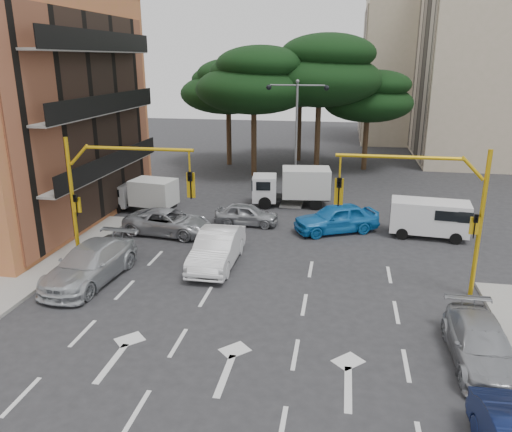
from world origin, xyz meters
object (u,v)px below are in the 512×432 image
at_px(car_white_hatch, 217,248).
at_px(box_truck_b, 292,187).
at_px(car_silver_cross_a, 168,222).
at_px(van_white, 429,219).
at_px(car_blue_compact, 336,218).
at_px(signal_mast_right, 434,202).
at_px(car_silver_wagon, 90,264).
at_px(car_silver_parked, 481,344).
at_px(car_silver_cross_b, 247,214).
at_px(street_lamp_center, 297,118).
at_px(box_truck_a, 143,195).
at_px(signal_mast_left, 109,187).

distance_m(car_white_hatch, box_truck_b, 10.74).
bearing_deg(car_silver_cross_a, van_white, -74.73).
distance_m(car_blue_compact, van_white, 4.93).
distance_m(signal_mast_right, car_silver_wagon, 14.50).
bearing_deg(car_silver_parked, car_silver_cross_b, 128.67).
height_order(street_lamp_center, car_blue_compact, street_lamp_center).
xyz_separation_m(car_silver_wagon, box_truck_a, (-1.70, 10.08, 0.27)).
relative_size(signal_mast_right, box_truck_a, 1.39).
bearing_deg(car_white_hatch, box_truck_b, 77.32).
height_order(car_blue_compact, box_truck_a, box_truck_a).
bearing_deg(car_blue_compact, car_silver_parked, -3.69).
distance_m(car_silver_wagon, car_silver_parked, 15.49).
distance_m(car_blue_compact, car_silver_cross_b, 5.14).
bearing_deg(car_silver_cross_b, signal_mast_left, 148.98).
xyz_separation_m(car_silver_cross_b, box_truck_a, (-6.87, 1.37, 0.44)).
height_order(car_silver_wagon, car_silver_cross_b, car_silver_wagon).
xyz_separation_m(car_white_hatch, car_silver_cross_a, (-3.70, 3.75, -0.15)).
xyz_separation_m(car_blue_compact, van_white, (4.93, 0.09, 0.21)).
bearing_deg(van_white, street_lamp_center, -125.48).
distance_m(street_lamp_center, box_truck_b, 4.76).
distance_m(car_silver_parked, box_truck_b, 18.41).
height_order(street_lamp_center, van_white, street_lamp_center).
distance_m(car_white_hatch, van_white, 11.79).
height_order(car_silver_cross_a, car_silver_cross_b, car_silver_cross_a).
xyz_separation_m(car_silver_wagon, box_truck_b, (7.30, 13.10, 0.45)).
bearing_deg(car_blue_compact, car_silver_cross_a, -103.36).
height_order(car_blue_compact, van_white, van_white).
bearing_deg(street_lamp_center, car_silver_parked, -67.69).
bearing_deg(signal_mast_right, van_white, 80.99).
bearing_deg(car_silver_parked, signal_mast_left, 161.09).
height_order(car_silver_wagon, box_truck_a, box_truck_a).
bearing_deg(car_silver_parked, car_white_hatch, 148.30).
bearing_deg(car_silver_cross_b, car_silver_cross_a, 122.36).
relative_size(street_lamp_center, car_silver_wagon, 1.43).
xyz_separation_m(street_lamp_center, box_truck_a, (-9.00, -5.29, -4.36)).
height_order(signal_mast_left, car_silver_cross_b, signal_mast_left).
distance_m(signal_mast_right, car_silver_cross_b, 12.02).
bearing_deg(box_truck_b, street_lamp_center, -7.20).
xyz_separation_m(signal_mast_right, car_silver_cross_a, (-12.84, 5.01, -3.21)).
xyz_separation_m(street_lamp_center, box_truck_b, (0.00, -2.27, -4.18)).
bearing_deg(car_silver_parked, car_silver_cross_a, 144.05).
bearing_deg(car_silver_cross_a, car_silver_cross_b, -52.17).
bearing_deg(car_silver_parked, signal_mast_right, 100.94).
bearing_deg(signal_mast_right, street_lamp_center, 115.91).
relative_size(car_silver_cross_b, box_truck_a, 0.85).
xyz_separation_m(car_white_hatch, box_truck_a, (-6.66, 7.45, 0.24)).
bearing_deg(signal_mast_right, car_white_hatch, 172.14).
distance_m(car_white_hatch, car_silver_parked, 11.87).
distance_m(signal_mast_left, van_white, 16.58).
bearing_deg(box_truck_b, box_truck_a, 101.24).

